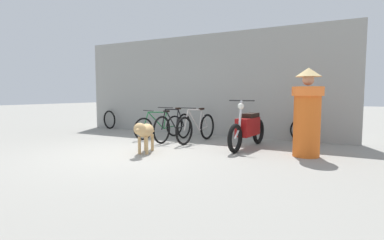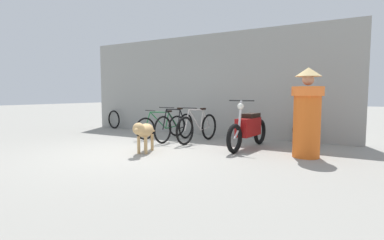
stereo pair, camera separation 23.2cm
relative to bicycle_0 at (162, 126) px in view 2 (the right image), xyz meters
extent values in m
plane|color=gray|center=(0.68, -2.07, -0.33)|extent=(60.00, 60.00, 0.00)
cube|color=gray|center=(0.68, 1.28, 1.17)|extent=(8.58, 0.20, 2.99)
torus|color=black|center=(-0.17, -0.52, -0.02)|extent=(0.23, 0.59, 0.61)
torus|color=black|center=(0.17, 0.52, -0.02)|extent=(0.23, 0.59, 0.61)
cylinder|color=#1E7238|center=(-0.04, -0.12, 0.17)|extent=(0.19, 0.52, 0.51)
cylinder|color=#1E7238|center=(0.06, 0.18, 0.16)|extent=(0.07, 0.14, 0.46)
cylinder|color=#1E7238|center=(-0.02, -0.07, 0.40)|extent=(0.22, 0.61, 0.06)
cylinder|color=#1E7238|center=(0.11, 0.32, -0.05)|extent=(0.15, 0.40, 0.07)
cylinder|color=#1E7238|center=(0.12, 0.38, 0.18)|extent=(0.13, 0.32, 0.43)
cylinder|color=#1E7238|center=(-0.15, -0.45, 0.20)|extent=(0.09, 0.19, 0.45)
cube|color=black|center=(0.08, 0.23, 0.42)|extent=(0.12, 0.19, 0.05)
cylinder|color=black|center=(-0.12, -0.37, 0.46)|extent=(0.44, 0.17, 0.02)
torus|color=black|center=(0.58, -0.77, 0.02)|extent=(0.08, 0.70, 0.70)
torus|color=black|center=(0.63, 0.27, 0.02)|extent=(0.08, 0.70, 0.70)
cylinder|color=black|center=(0.60, -0.37, 0.25)|extent=(0.05, 0.51, 0.58)
cylinder|color=black|center=(0.61, -0.07, 0.23)|extent=(0.03, 0.13, 0.53)
cylinder|color=black|center=(0.60, -0.31, 0.51)|extent=(0.05, 0.60, 0.06)
cylinder|color=black|center=(0.62, 0.07, -0.01)|extent=(0.05, 0.39, 0.08)
cylinder|color=black|center=(0.62, 0.13, 0.25)|extent=(0.04, 0.31, 0.48)
cylinder|color=black|center=(0.58, -0.69, 0.27)|extent=(0.04, 0.18, 0.51)
cube|color=black|center=(0.61, -0.02, 0.52)|extent=(0.08, 0.18, 0.05)
cylinder|color=black|center=(0.59, -0.61, 0.56)|extent=(0.46, 0.04, 0.02)
torus|color=black|center=(1.17, -0.68, 0.02)|extent=(0.12, 0.70, 0.70)
torus|color=black|center=(1.28, 0.41, 0.02)|extent=(0.12, 0.70, 0.70)
cylinder|color=beige|center=(1.22, -0.26, 0.25)|extent=(0.08, 0.54, 0.58)
cylinder|color=beige|center=(1.25, 0.05, 0.23)|extent=(0.04, 0.14, 0.53)
cylinder|color=beige|center=(1.22, -0.21, 0.51)|extent=(0.09, 0.63, 0.06)
cylinder|color=beige|center=(1.26, 0.20, -0.01)|extent=(0.07, 0.41, 0.08)
cylinder|color=beige|center=(1.26, 0.26, 0.25)|extent=(0.06, 0.33, 0.48)
cylinder|color=beige|center=(1.18, -0.60, 0.27)|extent=(0.05, 0.19, 0.51)
cube|color=black|center=(1.25, 0.11, 0.52)|extent=(0.09, 0.19, 0.05)
cylinder|color=black|center=(1.19, -0.52, 0.56)|extent=(0.46, 0.07, 0.02)
torus|color=black|center=(2.60, -1.04, -0.02)|extent=(0.14, 0.63, 0.62)
torus|color=black|center=(2.71, 0.33, -0.02)|extent=(0.14, 0.63, 0.62)
cube|color=maroon|center=(2.66, -0.35, 0.16)|extent=(0.35, 0.85, 0.40)
cube|color=black|center=(2.67, -0.20, 0.41)|extent=(0.28, 0.55, 0.10)
cylinder|color=silver|center=(2.62, -0.78, 0.46)|extent=(0.06, 0.16, 0.61)
cylinder|color=silver|center=(2.61, -0.94, 0.07)|extent=(0.06, 0.24, 0.21)
cylinder|color=black|center=(2.62, -0.73, 0.76)|extent=(0.58, 0.08, 0.03)
sphere|color=silver|center=(2.62, -0.77, 0.64)|extent=(0.15, 0.15, 0.14)
ellipsoid|color=tan|center=(0.91, -1.85, 0.14)|extent=(0.49, 0.72, 0.29)
cylinder|color=tan|center=(1.05, -2.02, -0.15)|extent=(0.08, 0.08, 0.36)
cylinder|color=tan|center=(0.90, -2.07, -0.15)|extent=(0.08, 0.08, 0.36)
cylinder|color=tan|center=(0.91, -1.63, -0.15)|extent=(0.08, 0.08, 0.36)
cylinder|color=tan|center=(0.76, -1.68, -0.15)|extent=(0.08, 0.08, 0.36)
sphere|color=tan|center=(1.04, -2.23, 0.22)|extent=(0.31, 0.31, 0.24)
ellipsoid|color=tan|center=(1.07, -2.33, 0.20)|extent=(0.14, 0.16, 0.09)
cylinder|color=tan|center=(0.76, -1.43, 0.11)|extent=(0.14, 0.28, 0.16)
cylinder|color=orange|center=(3.96, -0.70, 0.36)|extent=(0.71, 0.71, 1.38)
cylinder|color=orange|center=(3.96, -0.70, 0.96)|extent=(0.83, 0.83, 0.18)
sphere|color=tan|center=(3.96, -0.70, 1.18)|extent=(0.30, 0.30, 0.22)
cone|color=tan|center=(3.96, -0.70, 1.33)|extent=(0.69, 0.69, 0.17)
torus|color=black|center=(-2.85, 1.03, 0.00)|extent=(0.65, 0.17, 0.66)
torus|color=black|center=(3.64, 1.03, -0.01)|extent=(0.63, 0.17, 0.63)
camera|label=1|loc=(4.71, -6.93, 0.90)|focal=28.00mm
camera|label=2|loc=(4.92, -6.81, 0.90)|focal=28.00mm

